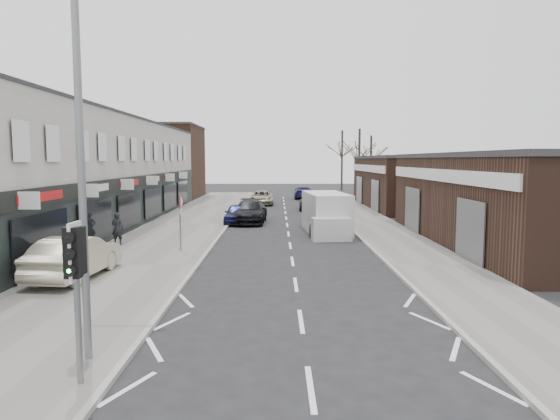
{
  "coord_description": "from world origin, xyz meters",
  "views": [
    {
      "loc": [
        -0.63,
        -11.16,
        4.37
      ],
      "look_at": [
        -0.55,
        6.35,
        2.6
      ],
      "focal_mm": 32.0,
      "sensor_mm": 36.0,
      "label": 1
    }
  ],
  "objects_px": {
    "sedan_on_pavement": "(75,257)",
    "parked_car_right_c": "(303,192)",
    "parked_car_right_a": "(321,210)",
    "parked_car_left_b": "(250,212)",
    "traffic_light": "(76,265)",
    "pedestrian": "(117,228)",
    "parked_car_right_b": "(310,201)",
    "parked_car_left_a": "(237,214)",
    "street_lamp": "(89,148)",
    "parked_car_left_c": "(262,198)",
    "warning_sign": "(181,206)",
    "white_van": "(326,214)"
  },
  "relations": [
    {
      "from": "pedestrian",
      "to": "parked_car_right_b",
      "type": "xyz_separation_m",
      "value": [
        10.88,
        18.56,
        -0.13
      ]
    },
    {
      "from": "warning_sign",
      "to": "parked_car_right_b",
      "type": "relative_size",
      "value": 0.57
    },
    {
      "from": "sedan_on_pavement",
      "to": "parked_car_right_c",
      "type": "height_order",
      "value": "sedan_on_pavement"
    },
    {
      "from": "warning_sign",
      "to": "white_van",
      "type": "distance_m",
      "value": 9.8
    },
    {
      "from": "parked_car_right_a",
      "to": "parked_car_left_b",
      "type": "bearing_deg",
      "value": 10.76
    },
    {
      "from": "pedestrian",
      "to": "sedan_on_pavement",
      "type": "bearing_deg",
      "value": 99.56
    },
    {
      "from": "pedestrian",
      "to": "parked_car_right_a",
      "type": "relative_size",
      "value": 0.34
    },
    {
      "from": "parked_car_left_b",
      "to": "parked_car_left_c",
      "type": "relative_size",
      "value": 1.1
    },
    {
      "from": "parked_car_right_c",
      "to": "parked_car_left_c",
      "type": "bearing_deg",
      "value": 62.83
    },
    {
      "from": "pedestrian",
      "to": "parked_car_right_c",
      "type": "height_order",
      "value": "pedestrian"
    },
    {
      "from": "parked_car_right_a",
      "to": "parked_car_right_b",
      "type": "relative_size",
      "value": 1.03
    },
    {
      "from": "warning_sign",
      "to": "parked_car_right_b",
      "type": "xyz_separation_m",
      "value": [
        7.36,
        20.2,
        -1.4
      ]
    },
    {
      "from": "street_lamp",
      "to": "pedestrian",
      "type": "xyz_separation_m",
      "value": [
        -4.15,
        14.44,
        -3.68
      ]
    },
    {
      "from": "warning_sign",
      "to": "pedestrian",
      "type": "relative_size",
      "value": 1.65
    },
    {
      "from": "traffic_light",
      "to": "parked_car_left_b",
      "type": "bearing_deg",
      "value": 85.87
    },
    {
      "from": "parked_car_left_b",
      "to": "parked_car_right_c",
      "type": "bearing_deg",
      "value": 79.94
    },
    {
      "from": "warning_sign",
      "to": "parked_car_left_c",
      "type": "relative_size",
      "value": 0.55
    },
    {
      "from": "traffic_light",
      "to": "parked_car_right_b",
      "type": "xyz_separation_m",
      "value": [
        6.6,
        34.21,
        -1.61
      ]
    },
    {
      "from": "warning_sign",
      "to": "parked_car_left_c",
      "type": "distance_m",
      "value": 25.47
    },
    {
      "from": "sedan_on_pavement",
      "to": "parked_car_right_c",
      "type": "relative_size",
      "value": 0.98
    },
    {
      "from": "street_lamp",
      "to": "parked_car_right_a",
      "type": "xyz_separation_m",
      "value": [
        6.98,
        25.21,
        -3.82
      ]
    },
    {
      "from": "pedestrian",
      "to": "parked_car_right_c",
      "type": "xyz_separation_m",
      "value": [
        10.88,
        31.23,
        -0.25
      ]
    },
    {
      "from": "traffic_light",
      "to": "parked_car_left_b",
      "type": "xyz_separation_m",
      "value": [
        1.83,
        25.28,
        -1.64
      ]
    },
    {
      "from": "pedestrian",
      "to": "street_lamp",
      "type": "bearing_deg",
      "value": 109.72
    },
    {
      "from": "parked_car_left_a",
      "to": "parked_car_left_b",
      "type": "relative_size",
      "value": 0.75
    },
    {
      "from": "parked_car_left_c",
      "to": "street_lamp",
      "type": "bearing_deg",
      "value": -94.06
    },
    {
      "from": "parked_car_left_a",
      "to": "parked_car_right_b",
      "type": "xyz_separation_m",
      "value": [
        5.6,
        9.4,
        0.12
      ]
    },
    {
      "from": "street_lamp",
      "to": "parked_car_right_b",
      "type": "height_order",
      "value": "street_lamp"
    },
    {
      "from": "parked_car_left_a",
      "to": "parked_car_left_c",
      "type": "distance_m",
      "value": 14.5
    },
    {
      "from": "traffic_light",
      "to": "sedan_on_pavement",
      "type": "distance_m",
      "value": 9.39
    },
    {
      "from": "pedestrian",
      "to": "white_van",
      "type": "bearing_deg",
      "value": -153.23
    },
    {
      "from": "sedan_on_pavement",
      "to": "parked_car_right_a",
      "type": "height_order",
      "value": "sedan_on_pavement"
    },
    {
      "from": "parked_car_right_c",
      "to": "traffic_light",
      "type": "bearing_deg",
      "value": 84.83
    },
    {
      "from": "warning_sign",
      "to": "white_van",
      "type": "relative_size",
      "value": 0.43
    },
    {
      "from": "traffic_light",
      "to": "parked_car_left_c",
      "type": "relative_size",
      "value": 0.63
    },
    {
      "from": "street_lamp",
      "to": "parked_car_left_c",
      "type": "xyz_separation_m",
      "value": [
        2.33,
        38.05,
        -3.94
      ]
    },
    {
      "from": "white_van",
      "to": "parked_car_left_a",
      "type": "xyz_separation_m",
      "value": [
        -5.67,
        4.49,
        -0.45
      ]
    },
    {
      "from": "white_van",
      "to": "parked_car_right_a",
      "type": "bearing_deg",
      "value": 82.53
    },
    {
      "from": "white_van",
      "to": "parked_car_right_b",
      "type": "distance_m",
      "value": 13.89
    },
    {
      "from": "street_lamp",
      "to": "warning_sign",
      "type": "bearing_deg",
      "value": 92.84
    },
    {
      "from": "warning_sign",
      "to": "parked_car_left_a",
      "type": "xyz_separation_m",
      "value": [
        1.76,
        10.8,
        -1.52
      ]
    },
    {
      "from": "warning_sign",
      "to": "parked_car_right_b",
      "type": "height_order",
      "value": "warning_sign"
    },
    {
      "from": "parked_car_right_b",
      "to": "parked_car_left_a",
      "type": "bearing_deg",
      "value": 61.65
    },
    {
      "from": "pedestrian",
      "to": "parked_car_right_b",
      "type": "bearing_deg",
      "value": -116.71
    },
    {
      "from": "traffic_light",
      "to": "parked_car_left_a",
      "type": "distance_m",
      "value": 24.9
    },
    {
      "from": "parked_car_left_a",
      "to": "traffic_light",
      "type": "bearing_deg",
      "value": -91.35
    },
    {
      "from": "traffic_light",
      "to": "sedan_on_pavement",
      "type": "height_order",
      "value": "traffic_light"
    },
    {
      "from": "sedan_on_pavement",
      "to": "parked_car_left_c",
      "type": "xyz_separation_m",
      "value": [
        5.75,
        30.7,
        -0.21
      ]
    },
    {
      "from": "warning_sign",
      "to": "sedan_on_pavement",
      "type": "height_order",
      "value": "warning_sign"
    },
    {
      "from": "pedestrian",
      "to": "parked_car_left_c",
      "type": "xyz_separation_m",
      "value": [
        6.48,
        23.61,
        -0.26
      ]
    }
  ]
}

